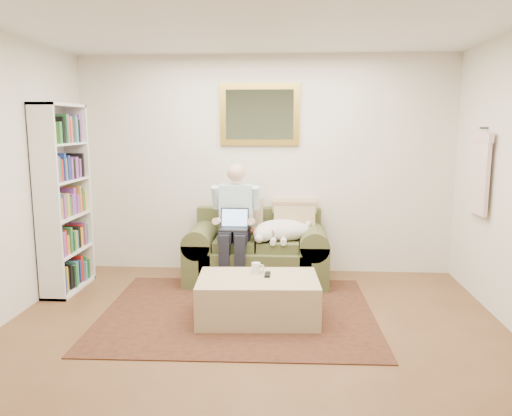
# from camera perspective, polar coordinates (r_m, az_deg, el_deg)

# --- Properties ---
(room_shell) EXTENTS (4.51, 5.00, 2.61)m
(room_shell) POSITION_cam_1_polar(r_m,az_deg,el_deg) (3.90, -0.71, 2.42)
(room_shell) COLOR brown
(room_shell) RESTS_ON ground
(rug) EXTENTS (2.62, 2.12, 0.01)m
(rug) POSITION_cam_1_polar(r_m,az_deg,el_deg) (4.89, -2.07, -11.79)
(rug) COLOR #341915
(rug) RESTS_ON room_shell
(sofa) EXTENTS (1.60, 0.81, 0.96)m
(sofa) POSITION_cam_1_polar(r_m,az_deg,el_deg) (5.78, 0.14, -5.61)
(sofa) COLOR #50592F
(sofa) RESTS_ON room_shell
(seated_man) EXTENTS (0.53, 0.75, 1.35)m
(seated_man) POSITION_cam_1_polar(r_m,az_deg,el_deg) (5.56, -2.44, -2.00)
(seated_man) COLOR #8CBFD8
(seated_man) RESTS_ON sofa
(laptop) EXTENTS (0.31, 0.25, 0.23)m
(laptop) POSITION_cam_1_polar(r_m,az_deg,el_deg) (5.50, -2.51, -1.79)
(laptop) COLOR black
(laptop) RESTS_ON seated_man
(sleeping_dog) EXTENTS (0.66, 0.41, 0.25)m
(sleeping_dog) POSITION_cam_1_polar(r_m,az_deg,el_deg) (5.61, 3.02, -2.55)
(sleeping_dog) COLOR white
(sleeping_dog) RESTS_ON sofa
(ottoman) EXTENTS (1.14, 0.76, 0.40)m
(ottoman) POSITION_cam_1_polar(r_m,az_deg,el_deg) (4.67, 0.23, -10.30)
(ottoman) COLOR #C6B284
(ottoman) RESTS_ON room_shell
(coffee_mug) EXTENTS (0.08, 0.08, 0.10)m
(coffee_mug) POSITION_cam_1_polar(r_m,az_deg,el_deg) (4.73, -0.00, -6.87)
(coffee_mug) COLOR white
(coffee_mug) RESTS_ON ottoman
(tv_remote) EXTENTS (0.05, 0.15, 0.02)m
(tv_remote) POSITION_cam_1_polar(r_m,az_deg,el_deg) (4.67, 1.32, -7.61)
(tv_remote) COLOR black
(tv_remote) RESTS_ON ottoman
(bookshelf) EXTENTS (0.28, 0.80, 2.00)m
(bookshelf) POSITION_cam_1_polar(r_m,az_deg,el_deg) (5.70, -21.14, 0.98)
(bookshelf) COLOR white
(bookshelf) RESTS_ON room_shell
(wall_mirror) EXTENTS (0.94, 0.04, 0.72)m
(wall_mirror) POSITION_cam_1_polar(r_m,az_deg,el_deg) (5.99, 0.41, 10.62)
(wall_mirror) COLOR gold
(wall_mirror) RESTS_ON room_shell
(hanging_shirt) EXTENTS (0.06, 0.52, 0.90)m
(hanging_shirt) POSITION_cam_1_polar(r_m,az_deg,el_deg) (5.45, 24.13, 4.13)
(hanging_shirt) COLOR #F6D2CB
(hanging_shirt) RESTS_ON room_shell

